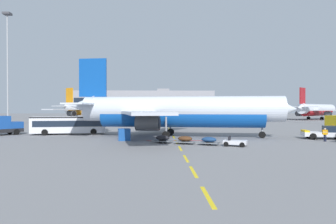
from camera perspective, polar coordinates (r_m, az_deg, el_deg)
The scene contains 12 objects.
ground at distance 65.51m, azimuth 20.04°, elevation -3.19°, with size 400.00×400.00×0.00m, color slate.
apron_paint_markings at distance 57.86m, azimuth 0.52°, elevation -3.66°, with size 8.00×94.61×0.01m.
airliner_foreground at distance 47.83m, azimuth 1.75°, elevation 0.15°, with size 34.75×34.16×12.20m.
pushback_tug at distance 50.52m, azimuth 26.75°, elevation -3.36°, with size 6.46×4.15×2.08m.
airliner_mid_left at distance 122.56m, azimuth -13.91°, elevation 0.54°, with size 31.06×29.12×12.57m.
airliner_far_center at distance 133.68m, azimuth 25.29°, elevation 0.38°, with size 28.86×27.05×11.68m.
apron_shuttle_bus at distance 55.39m, azimuth -17.49°, elevation -2.08°, with size 12.30×4.58×3.00m.
baggage_train at distance 38.46m, azimuth 5.28°, elevation -5.09°, with size 11.21×6.02×1.14m.
ground_crew_worker at distance 46.63m, azimuth 26.53°, elevation -3.54°, with size 0.58×0.47×1.79m.
uld_cargo_container at distance 43.50m, azimuth -7.94°, elevation -4.07°, with size 1.87×1.83×1.60m.
apron_light_mast_near at distance 87.81m, azimuth -27.05°, elevation 8.93°, with size 1.80×1.80×27.82m.
terminal_satellite at distance 158.09m, azimuth -4.51°, elevation 1.38°, with size 67.06×27.23×14.04m.
Camera 1 is at (15.48, -20.59, 4.43)m, focal length 33.69 mm.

